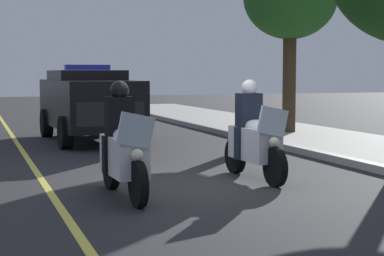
# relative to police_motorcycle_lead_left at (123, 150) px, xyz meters

# --- Properties ---
(ground_plane) EXTENTS (80.00, 80.00, 0.00)m
(ground_plane) POSITION_rel_police_motorcycle_lead_left_xyz_m (-0.56, 1.43, -0.70)
(ground_plane) COLOR #28282B
(curb_strip) EXTENTS (48.00, 0.24, 0.15)m
(curb_strip) POSITION_rel_police_motorcycle_lead_left_xyz_m (-0.56, 4.97, -0.62)
(curb_strip) COLOR #9E9B93
(curb_strip) RESTS_ON ground
(lane_stripe_center) EXTENTS (48.00, 0.12, 0.01)m
(lane_stripe_center) POSITION_rel_police_motorcycle_lead_left_xyz_m (-0.56, -0.99, -0.70)
(lane_stripe_center) COLOR #E0D14C
(lane_stripe_center) RESTS_ON ground
(police_motorcycle_lead_left) EXTENTS (2.14, 0.58, 1.72)m
(police_motorcycle_lead_left) POSITION_rel_police_motorcycle_lead_left_xyz_m (0.00, 0.00, 0.00)
(police_motorcycle_lead_left) COLOR black
(police_motorcycle_lead_left) RESTS_ON ground
(police_motorcycle_lead_right) EXTENTS (2.14, 0.58, 1.72)m
(police_motorcycle_lead_right) POSITION_rel_police_motorcycle_lead_left_xyz_m (-0.77, 2.47, 0.00)
(police_motorcycle_lead_right) COLOR black
(police_motorcycle_lead_right) RESTS_ON ground
(police_suv) EXTENTS (4.96, 2.21, 2.05)m
(police_suv) POSITION_rel_police_motorcycle_lead_left_xyz_m (-7.79, 0.88, 0.37)
(police_suv) COLOR black
(police_suv) RESTS_ON ground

